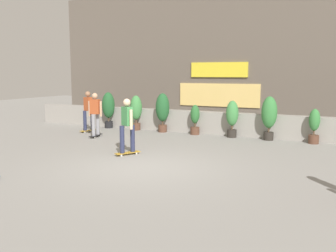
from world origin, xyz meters
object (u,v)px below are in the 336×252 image
object	(u,v)px
potted_plant_3	(195,119)
skater_far_right	(127,124)
skater_far_left	(88,109)
potted_plant_6	(314,125)
potted_plant_2	(163,109)
skater_foreground	(95,113)
potted_plant_5	(269,115)
potted_plant_0	(108,107)
potted_plant_1	(136,110)
potted_plant_4	(232,116)

from	to	relation	value
potted_plant_3	skater_far_right	distance (m)	4.48
skater_far_left	skater_far_right	distance (m)	4.98
potted_plant_6	skater_far_left	world-z (taller)	skater_far_left
potted_plant_2	skater_far_right	distance (m)	4.59
skater_foreground	potted_plant_2	bearing A→B (deg)	52.48
potted_plant_3	potted_plant_5	distance (m)	2.93
potted_plant_0	skater_foreground	distance (m)	2.47
potted_plant_1	potted_plant_5	bearing A→B (deg)	0.00
potted_plant_3	skater_foreground	size ratio (longest dim) A/B	0.70
potted_plant_4	skater_far_left	xyz separation A→B (m)	(-5.78, -1.34, 0.14)
potted_plant_0	potted_plant_2	world-z (taller)	potted_plant_2
potted_plant_4	skater_far_right	size ratio (longest dim) A/B	0.83
potted_plant_6	skater_far_right	size ratio (longest dim) A/B	0.72
potted_plant_2	potted_plant_4	bearing A→B (deg)	-0.00
potted_plant_3	skater_far_right	xyz separation A→B (m)	(-0.36, -4.45, 0.31)
skater_foreground	potted_plant_5	bearing A→B (deg)	20.30
potted_plant_0	potted_plant_3	size ratio (longest dim) A/B	1.34
potted_plant_5	potted_plant_6	xyz separation A→B (m)	(1.56, 0.00, -0.29)
potted_plant_2	skater_far_left	size ratio (longest dim) A/B	0.95
potted_plant_3	skater_far_left	world-z (taller)	skater_far_left
potted_plant_2	skater_far_left	bearing A→B (deg)	-154.40
potted_plant_5	potted_plant_6	size ratio (longest dim) A/B	1.32
potted_plant_3	potted_plant_0	bearing A→B (deg)	180.00
potted_plant_0	skater_far_left	world-z (taller)	skater_far_left
potted_plant_5	potted_plant_6	distance (m)	1.58
potted_plant_3	skater_far_right	bearing A→B (deg)	-94.63
potted_plant_2	potted_plant_4	distance (m)	2.99
skater_foreground	potted_plant_6	bearing A→B (deg)	16.43
potted_plant_3	skater_far_left	size ratio (longest dim) A/B	0.70
potted_plant_3	skater_far_left	distance (m)	4.47
potted_plant_1	potted_plant_3	size ratio (longest dim) A/B	1.25
potted_plant_4	potted_plant_6	bearing A→B (deg)	0.00
potted_plant_1	potted_plant_2	world-z (taller)	potted_plant_2
potted_plant_5	skater_far_right	world-z (taller)	skater_far_right
potted_plant_4	skater_foreground	distance (m)	5.24
potted_plant_1	potted_plant_2	xyz separation A→B (m)	(1.28, 0.00, 0.08)
potted_plant_4	skater_foreground	size ratio (longest dim) A/B	0.83
potted_plant_1	skater_far_right	size ratio (longest dim) A/B	0.88
skater_far_right	potted_plant_4	bearing A→B (deg)	67.03
potted_plant_6	skater_foreground	bearing A→B (deg)	-163.57
potted_plant_4	potted_plant_6	xyz separation A→B (m)	(2.95, 0.00, -0.15)
potted_plant_0	potted_plant_4	bearing A→B (deg)	-0.00
potted_plant_5	skater_far_left	distance (m)	7.29
skater_foreground	skater_far_right	world-z (taller)	same
potted_plant_2	potted_plant_6	bearing A→B (deg)	0.00
potted_plant_4	skater_far_left	bearing A→B (deg)	-166.96
potted_plant_2	potted_plant_6	xyz separation A→B (m)	(5.93, 0.00, -0.30)
potted_plant_0	potted_plant_1	bearing A→B (deg)	-0.00
potted_plant_2	potted_plant_3	bearing A→B (deg)	0.00
potted_plant_6	potted_plant_5	bearing A→B (deg)	180.00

